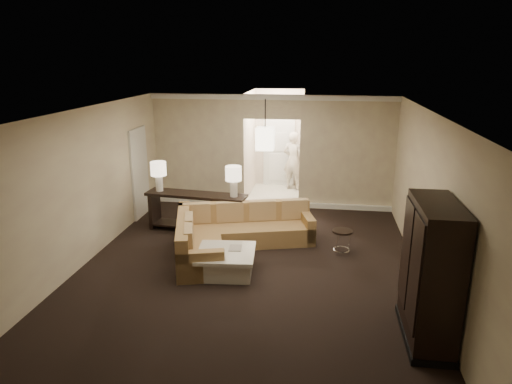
% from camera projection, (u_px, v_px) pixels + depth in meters
% --- Properties ---
extents(ground, '(8.00, 8.00, 0.00)m').
position_uv_depth(ground, '(245.00, 276.00, 7.92)').
color(ground, black).
rests_on(ground, ground).
extents(wall_back, '(6.00, 0.04, 2.80)m').
position_uv_depth(wall_back, '(271.00, 152.00, 11.31)').
color(wall_back, beige).
rests_on(wall_back, ground).
extents(wall_front, '(6.00, 0.04, 2.80)m').
position_uv_depth(wall_front, '(163.00, 345.00, 3.72)').
color(wall_front, beige).
rests_on(wall_front, ground).
extents(wall_left, '(0.04, 8.00, 2.80)m').
position_uv_depth(wall_left, '(75.00, 192.00, 7.93)').
color(wall_left, beige).
rests_on(wall_left, ground).
extents(wall_right, '(0.04, 8.00, 2.80)m').
position_uv_depth(wall_right, '(434.00, 208.00, 7.11)').
color(wall_right, beige).
rests_on(wall_right, ground).
extents(ceiling, '(6.00, 8.00, 0.02)m').
position_uv_depth(ceiling, '(244.00, 114.00, 7.12)').
color(ceiling, silver).
rests_on(ceiling, wall_back).
extents(crown_molding, '(6.00, 0.10, 0.12)m').
position_uv_depth(crown_molding, '(272.00, 97.00, 10.89)').
color(crown_molding, white).
rests_on(crown_molding, wall_back).
extents(baseboard, '(6.00, 0.10, 0.12)m').
position_uv_depth(baseboard, '(271.00, 204.00, 11.65)').
color(baseboard, white).
rests_on(baseboard, ground).
extents(side_door, '(0.05, 0.90, 2.10)m').
position_uv_depth(side_door, '(140.00, 173.00, 10.68)').
color(side_door, silver).
rests_on(side_door, ground).
extents(foyer, '(1.44, 2.02, 2.80)m').
position_uv_depth(foyer, '(277.00, 146.00, 12.61)').
color(foyer, silver).
rests_on(foyer, ground).
extents(sectional_sofa, '(2.84, 2.72, 0.81)m').
position_uv_depth(sectional_sofa, '(232.00, 234.00, 8.94)').
color(sectional_sofa, brown).
rests_on(sectional_sofa, ground).
extents(coffee_table, '(1.08, 1.08, 0.42)m').
position_uv_depth(coffee_table, '(226.00, 262.00, 8.01)').
color(coffee_table, silver).
rests_on(coffee_table, ground).
extents(console_table, '(2.23, 0.73, 0.85)m').
position_uv_depth(console_table, '(197.00, 209.00, 9.86)').
color(console_table, black).
rests_on(console_table, ground).
extents(armoire, '(0.57, 1.33, 1.91)m').
position_uv_depth(armoire, '(430.00, 276.00, 5.95)').
color(armoire, black).
rests_on(armoire, ground).
extents(drink_table, '(0.39, 0.39, 0.49)m').
position_uv_depth(drink_table, '(342.00, 237.00, 8.72)').
color(drink_table, black).
rests_on(drink_table, ground).
extents(table_lamp_left, '(0.34, 0.34, 0.65)m').
position_uv_depth(table_lamp_left, '(159.00, 172.00, 9.84)').
color(table_lamp_left, white).
rests_on(table_lamp_left, console_table).
extents(table_lamp_right, '(0.34, 0.34, 0.65)m').
position_uv_depth(table_lamp_right, '(233.00, 177.00, 9.44)').
color(table_lamp_right, white).
rests_on(table_lamp_right, console_table).
extents(pendant_light, '(0.38, 0.38, 1.09)m').
position_uv_depth(pendant_light, '(265.00, 138.00, 9.92)').
color(pendant_light, black).
rests_on(pendant_light, ceiling).
extents(person, '(0.76, 0.61, 1.84)m').
position_uv_depth(person, '(293.00, 158.00, 12.91)').
color(person, beige).
rests_on(person, ground).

